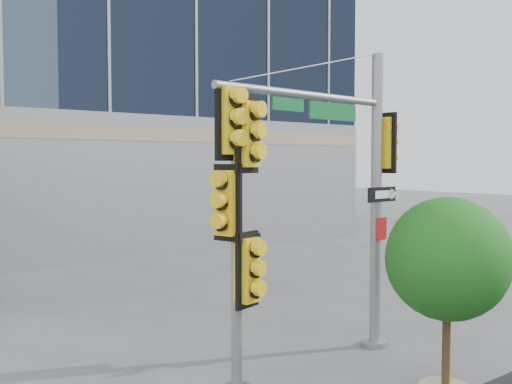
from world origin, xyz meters
TOP-DOWN VIEW (x-y plane):
  - ground at (0.00, 0.00)m, footprint 120.00×120.00m
  - main_signal_pole at (1.30, 0.53)m, footprint 4.93×0.88m
  - secondary_signal_pole at (-1.47, 0.24)m, footprint 0.97×0.69m
  - street_tree at (1.54, -1.78)m, footprint 2.20×2.15m

SIDE VIEW (x-z plane):
  - ground at x=0.00m, z-range 0.00..0.00m
  - street_tree at x=1.54m, z-range 0.54..3.97m
  - secondary_signal_pole at x=-1.47m, z-range 0.46..5.67m
  - main_signal_pole at x=1.30m, z-range 0.76..7.10m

